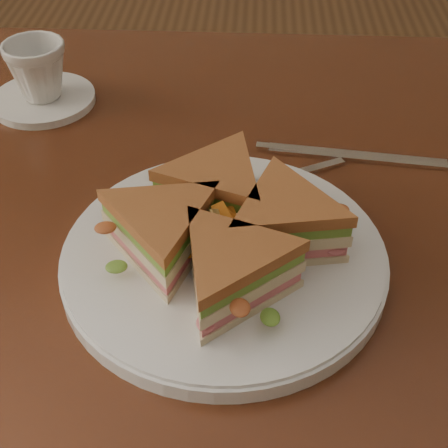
# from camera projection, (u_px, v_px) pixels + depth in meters

# --- Properties ---
(table) EXTENTS (1.20, 0.80, 0.75)m
(table) POSITION_uv_depth(u_px,v_px,m) (245.00, 264.00, 0.72)
(table) COLOR #35170C
(table) RESTS_ON ground
(plate) EXTENTS (0.30, 0.30, 0.02)m
(plate) POSITION_uv_depth(u_px,v_px,m) (224.00, 258.00, 0.58)
(plate) COLOR silver
(plate) RESTS_ON table
(sandwich_wedges) EXTENTS (0.25, 0.25, 0.06)m
(sandwich_wedges) POSITION_uv_depth(u_px,v_px,m) (224.00, 228.00, 0.55)
(sandwich_wedges) COLOR beige
(sandwich_wedges) RESTS_ON plate
(crisps_mound) EXTENTS (0.09, 0.09, 0.05)m
(crisps_mound) POSITION_uv_depth(u_px,v_px,m) (224.00, 232.00, 0.55)
(crisps_mound) COLOR orange
(crisps_mound) RESTS_ON plate
(spoon) EXTENTS (0.17, 0.09, 0.01)m
(spoon) POSITION_uv_depth(u_px,v_px,m) (232.00, 191.00, 0.66)
(spoon) COLOR silver
(spoon) RESTS_ON table
(knife) EXTENTS (0.22, 0.04, 0.00)m
(knife) POSITION_uv_depth(u_px,v_px,m) (344.00, 156.00, 0.71)
(knife) COLOR silver
(knife) RESTS_ON table
(saucer) EXTENTS (0.13, 0.13, 0.01)m
(saucer) POSITION_uv_depth(u_px,v_px,m) (44.00, 99.00, 0.80)
(saucer) COLOR silver
(saucer) RESTS_ON table
(coffee_cup) EXTENTS (0.08, 0.08, 0.07)m
(coffee_cup) POSITION_uv_depth(u_px,v_px,m) (38.00, 70.00, 0.77)
(coffee_cup) COLOR silver
(coffee_cup) RESTS_ON saucer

